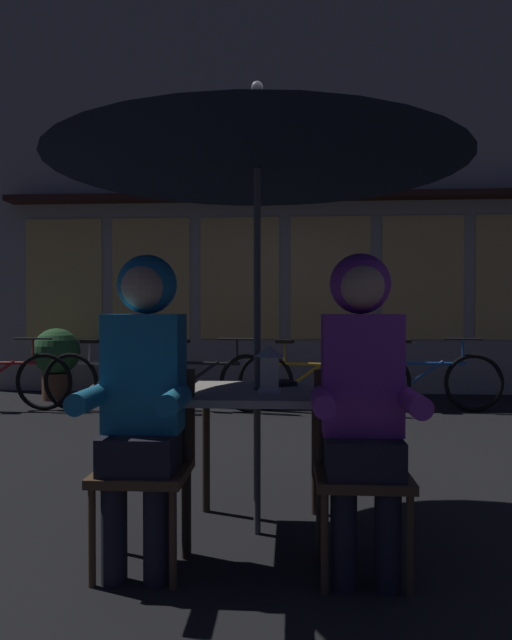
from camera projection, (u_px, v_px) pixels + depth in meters
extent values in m
plane|color=black|center=(257.00, 534.00, 2.96)|extent=(60.00, 60.00, 0.00)
cube|color=#B2AD9E|center=(257.00, 393.00, 2.95)|extent=(0.72, 0.72, 0.04)
cylinder|color=#2D2319|center=(186.00, 482.00, 2.67)|extent=(0.04, 0.04, 0.70)
cylinder|color=#2D2319|center=(321.00, 485.00, 2.63)|extent=(0.04, 0.04, 0.70)
cylinder|color=#2D2319|center=(206.00, 450.00, 3.29)|extent=(0.04, 0.04, 0.70)
cylinder|color=#2D2319|center=(315.00, 452.00, 3.25)|extent=(0.04, 0.04, 0.70)
cylinder|color=#4C4C51|center=(257.00, 315.00, 2.94)|extent=(0.04, 0.04, 2.25)
cone|color=black|center=(257.00, 131.00, 2.93)|extent=(2.10, 2.10, 0.38)
sphere|color=#4C4C51|center=(257.00, 87.00, 2.93)|extent=(0.06, 0.06, 0.06)
cube|color=white|center=(270.00, 391.00, 2.87)|extent=(0.11, 0.11, 0.02)
cube|color=white|center=(270.00, 373.00, 2.87)|extent=(0.09, 0.09, 0.16)
pyramid|color=white|center=(270.00, 351.00, 2.86)|extent=(0.11, 0.11, 0.06)
cube|color=#513823|center=(143.00, 473.00, 2.55)|extent=(0.40, 0.40, 0.04)
cylinder|color=#513823|center=(173.00, 539.00, 2.37)|extent=(0.03, 0.03, 0.41)
cylinder|color=#513823|center=(92.00, 537.00, 2.39)|extent=(0.03, 0.03, 0.41)
cylinder|color=#513823|center=(188.00, 511.00, 2.71)|extent=(0.03, 0.03, 0.41)
cylinder|color=#513823|center=(117.00, 509.00, 2.73)|extent=(0.03, 0.03, 0.41)
cube|color=#513823|center=(153.00, 413.00, 2.73)|extent=(0.40, 0.03, 0.42)
cube|color=#513823|center=(362.00, 477.00, 2.49)|extent=(0.40, 0.40, 0.04)
cylinder|color=#513823|center=(410.00, 545.00, 2.31)|extent=(0.03, 0.03, 0.41)
cylinder|color=#513823|center=(325.00, 543.00, 2.33)|extent=(0.03, 0.03, 0.41)
cylinder|color=#513823|center=(395.00, 515.00, 2.65)|extent=(0.03, 0.03, 0.41)
cylinder|color=#513823|center=(320.00, 514.00, 2.67)|extent=(0.03, 0.03, 0.41)
cube|color=#513823|center=(357.00, 416.00, 2.67)|extent=(0.40, 0.03, 0.42)
cylinder|color=black|center=(156.00, 530.00, 2.42)|extent=(0.11, 0.11, 0.45)
cylinder|color=black|center=(114.00, 529.00, 2.43)|extent=(0.11, 0.11, 0.45)
cube|color=black|center=(143.00, 450.00, 2.54)|extent=(0.32, 0.36, 0.16)
cube|color=teal|center=(145.00, 372.00, 2.58)|extent=(0.34, 0.22, 0.52)
cylinder|color=teal|center=(175.00, 400.00, 2.35)|extent=(0.09, 0.30, 0.09)
cylinder|color=teal|center=(88.00, 399.00, 2.37)|extent=(0.09, 0.30, 0.09)
sphere|color=tan|center=(144.00, 286.00, 2.57)|extent=(0.21, 0.21, 0.21)
sphere|color=teal|center=(147.00, 284.00, 2.62)|extent=(0.27, 0.27, 0.27)
cylinder|color=black|center=(388.00, 536.00, 2.36)|extent=(0.11, 0.11, 0.45)
cylinder|color=black|center=(344.00, 535.00, 2.37)|extent=(0.11, 0.11, 0.45)
cube|color=black|center=(362.00, 453.00, 2.49)|extent=(0.32, 0.36, 0.16)
cube|color=purple|center=(361.00, 374.00, 2.52)|extent=(0.34, 0.22, 0.52)
cylinder|color=purple|center=(414.00, 403.00, 2.29)|extent=(0.09, 0.30, 0.09)
cylinder|color=purple|center=(323.00, 402.00, 2.31)|extent=(0.09, 0.30, 0.09)
sphere|color=tan|center=(362.00, 286.00, 2.51)|extent=(0.21, 0.21, 0.21)
sphere|color=purple|center=(360.00, 284.00, 2.56)|extent=(0.27, 0.27, 0.27)
cube|color=#9E9389|center=(329.00, 174.00, 8.26)|extent=(10.00, 0.60, 6.20)
cube|color=#E0B260|center=(64.00, 279.00, 8.21)|extent=(1.10, 0.02, 1.70)
cube|color=#E0B260|center=(151.00, 278.00, 8.13)|extent=(1.10, 0.02, 1.70)
cube|color=#E0B260|center=(240.00, 278.00, 8.05)|extent=(1.10, 0.02, 1.70)
cube|color=#E0B260|center=(330.00, 278.00, 7.97)|extent=(1.10, 0.02, 1.70)
cube|color=#E0B260|center=(423.00, 278.00, 7.89)|extent=(1.10, 0.02, 1.70)
cube|color=#331914|center=(331.00, 196.00, 7.82)|extent=(9.00, 0.36, 0.08)
torus|color=black|center=(44.00, 382.00, 6.62)|extent=(0.66, 0.08, 0.66)
cylinder|color=maroon|center=(0.00, 363.00, 6.62)|extent=(0.84, 0.07, 0.04)
cylinder|color=maroon|center=(33.00, 351.00, 6.62)|extent=(0.02, 0.02, 0.28)
cylinder|color=black|center=(33.00, 339.00, 6.61)|extent=(0.44, 0.04, 0.02)
torus|color=black|center=(157.00, 383.00, 6.50)|extent=(0.66, 0.10, 0.66)
torus|color=black|center=(71.00, 382.00, 6.63)|extent=(0.66, 0.10, 0.66)
cylinder|color=#ADA89E|center=(113.00, 363.00, 6.56)|extent=(0.84, 0.09, 0.04)
cylinder|color=#ADA89E|center=(103.00, 379.00, 6.58)|extent=(0.61, 0.08, 0.44)
cylinder|color=#ADA89E|center=(89.00, 353.00, 6.60)|extent=(0.02, 0.02, 0.24)
cube|color=black|center=(89.00, 341.00, 6.60)|extent=(0.21, 0.09, 0.04)
cylinder|color=#ADA89E|center=(146.00, 352.00, 6.51)|extent=(0.02, 0.02, 0.28)
cylinder|color=black|center=(146.00, 339.00, 6.51)|extent=(0.44, 0.05, 0.02)
torus|color=black|center=(248.00, 383.00, 6.50)|extent=(0.66, 0.16, 0.66)
torus|color=black|center=(163.00, 381.00, 6.73)|extent=(0.66, 0.16, 0.66)
cylinder|color=black|center=(204.00, 363.00, 6.61)|extent=(0.83, 0.17, 0.04)
cylinder|color=black|center=(194.00, 379.00, 6.64)|extent=(0.60, 0.14, 0.44)
cylinder|color=black|center=(181.00, 352.00, 6.67)|extent=(0.02, 0.02, 0.24)
cube|color=black|center=(181.00, 341.00, 6.67)|extent=(0.21, 0.11, 0.04)
cylinder|color=black|center=(237.00, 351.00, 6.52)|extent=(0.02, 0.02, 0.28)
cylinder|color=black|center=(237.00, 339.00, 6.52)|extent=(0.44, 0.10, 0.02)
torus|color=black|center=(355.00, 385.00, 6.36)|extent=(0.66, 0.18, 0.66)
torus|color=black|center=(266.00, 382.00, 6.63)|extent=(0.66, 0.18, 0.66)
cylinder|color=#B78419|center=(309.00, 364.00, 6.49)|extent=(0.83, 0.21, 0.04)
cylinder|color=#B78419|center=(299.00, 380.00, 6.52)|extent=(0.60, 0.16, 0.44)
cylinder|color=#B78419|center=(285.00, 353.00, 6.56)|extent=(0.02, 0.02, 0.24)
cube|color=black|center=(285.00, 342.00, 6.56)|extent=(0.21, 0.12, 0.04)
cylinder|color=#B78419|center=(344.00, 352.00, 6.38)|extent=(0.02, 0.02, 0.28)
cylinder|color=black|center=(344.00, 340.00, 6.38)|extent=(0.44, 0.11, 0.02)
torus|color=black|center=(474.00, 383.00, 6.52)|extent=(0.66, 0.08, 0.66)
torus|color=black|center=(382.00, 382.00, 6.64)|extent=(0.66, 0.08, 0.66)
cylinder|color=#1E4C93|center=(428.00, 363.00, 6.58)|extent=(0.84, 0.08, 0.04)
cylinder|color=#1E4C93|center=(417.00, 379.00, 6.59)|extent=(0.61, 0.07, 0.44)
cylinder|color=#1E4C93|center=(402.00, 353.00, 6.61)|extent=(0.02, 0.02, 0.24)
cube|color=black|center=(402.00, 341.00, 6.61)|extent=(0.20, 0.09, 0.04)
cylinder|color=#1E4C93|center=(463.00, 351.00, 6.53)|extent=(0.02, 0.02, 0.28)
cylinder|color=black|center=(463.00, 339.00, 6.53)|extent=(0.44, 0.05, 0.02)
cube|color=black|center=(275.00, 383.00, 3.12)|extent=(0.24, 0.21, 0.02)
cylinder|color=brown|center=(57.00, 386.00, 7.44)|extent=(0.36, 0.36, 0.34)
sphere|color=#285B2D|center=(56.00, 351.00, 7.43)|extent=(0.60, 0.60, 0.60)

